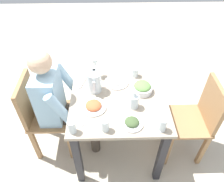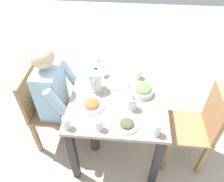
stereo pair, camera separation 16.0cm
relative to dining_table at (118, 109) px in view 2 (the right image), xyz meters
name	(u,v)px [view 2 (the right image)]	position (x,y,z in m)	size (l,w,h in m)	color
ground_plane	(117,146)	(0.00, 0.00, -0.61)	(8.00, 8.00, 0.00)	#B7AD99
dining_table	(118,109)	(0.00, 0.00, 0.00)	(0.83, 0.83, 0.75)	gray
chair_near	(44,107)	(-0.05, -0.72, -0.10)	(0.40, 0.40, 0.89)	#997047
chair_far	(197,125)	(0.05, 0.72, -0.10)	(0.40, 0.40, 0.89)	#997047
diner_near	(62,97)	(-0.05, -0.52, 0.05)	(0.48, 0.53, 1.19)	#9EC6E0
water_pitcher	(95,81)	(-0.10, -0.21, 0.24)	(0.16, 0.12, 0.19)	silver
salad_bowl	(143,90)	(-0.07, 0.21, 0.18)	(0.18, 0.18, 0.09)	white
plate_dolmas	(127,124)	(0.29, 0.09, 0.16)	(0.18, 0.18, 0.05)	white
plate_yoghurt	(119,82)	(-0.20, -0.01, 0.15)	(0.22, 0.22, 0.04)	white
plate_rice_curry	(92,104)	(0.11, -0.21, 0.16)	(0.21, 0.21, 0.05)	white
water_glass_center	(67,123)	(0.35, -0.36, 0.19)	(0.06, 0.06, 0.11)	silver
water_glass_near_left	(157,129)	(0.35, 0.30, 0.20)	(0.06, 0.06, 0.11)	silver
water_glass_by_pitcher	(99,124)	(0.34, -0.12, 0.19)	(0.06, 0.06, 0.10)	silver
water_glass_near_right	(138,74)	(-0.29, 0.17, 0.19)	(0.07, 0.07, 0.09)	silver
wine_glass	(99,62)	(-0.31, -0.20, 0.28)	(0.08, 0.08, 0.20)	silver
oil_carafe	(132,103)	(0.11, 0.12, 0.20)	(0.08, 0.08, 0.16)	silver
fork_near	(79,114)	(0.22, -0.30, 0.14)	(0.17, 0.03, 0.01)	silver
knife_near	(155,127)	(0.29, 0.30, 0.14)	(0.18, 0.02, 0.01)	silver
fork_far	(152,123)	(0.25, 0.28, 0.14)	(0.17, 0.03, 0.01)	silver
knife_far	(86,80)	(-0.21, -0.32, 0.14)	(0.18, 0.02, 0.01)	silver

